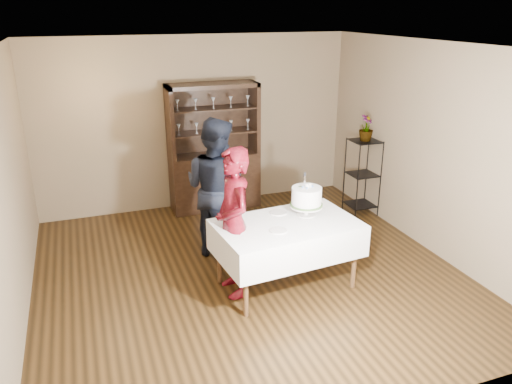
{
  "coord_description": "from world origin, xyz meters",
  "views": [
    {
      "loc": [
        -1.75,
        -5.12,
        3.08
      ],
      "look_at": [
        0.13,
        0.1,
        1.01
      ],
      "focal_mm": 35.0,
      "sensor_mm": 36.0,
      "label": 1
    }
  ],
  "objects_px": {
    "china_hutch": "(214,168)",
    "cake_table": "(287,238)",
    "woman": "(234,223)",
    "plant_etagere": "(362,174)",
    "man": "(216,188)",
    "cake": "(307,198)",
    "potted_plant": "(366,128)"
  },
  "relations": [
    {
      "from": "china_hutch",
      "to": "cake_table",
      "type": "relative_size",
      "value": 1.2
    },
    {
      "from": "woman",
      "to": "man",
      "type": "distance_m",
      "value": 1.02
    },
    {
      "from": "china_hutch",
      "to": "cake_table",
      "type": "bearing_deg",
      "value": -87.37
    },
    {
      "from": "china_hutch",
      "to": "potted_plant",
      "type": "bearing_deg",
      "value": -27.34
    },
    {
      "from": "plant_etagere",
      "to": "china_hutch",
      "type": "bearing_deg",
      "value": 153.17
    },
    {
      "from": "woman",
      "to": "cake_table",
      "type": "bearing_deg",
      "value": 80.4
    },
    {
      "from": "woman",
      "to": "potted_plant",
      "type": "xyz_separation_m",
      "value": [
        2.56,
        1.51,
        0.53
      ]
    },
    {
      "from": "china_hutch",
      "to": "plant_etagere",
      "type": "distance_m",
      "value": 2.33
    },
    {
      "from": "cake",
      "to": "potted_plant",
      "type": "xyz_separation_m",
      "value": [
        1.65,
        1.45,
        0.38
      ]
    },
    {
      "from": "plant_etagere",
      "to": "man",
      "type": "distance_m",
      "value": 2.55
    },
    {
      "from": "cake",
      "to": "potted_plant",
      "type": "height_order",
      "value": "potted_plant"
    },
    {
      "from": "cake_table",
      "to": "potted_plant",
      "type": "distance_m",
      "value": 2.63
    },
    {
      "from": "cake_table",
      "to": "cake",
      "type": "height_order",
      "value": "cake"
    },
    {
      "from": "china_hutch",
      "to": "man",
      "type": "relative_size",
      "value": 1.1
    },
    {
      "from": "cake_table",
      "to": "china_hutch",
      "type": "bearing_deg",
      "value": 92.63
    },
    {
      "from": "cake_table",
      "to": "plant_etagere",
      "type": "bearing_deg",
      "value": 39.33
    },
    {
      "from": "cake_table",
      "to": "woman",
      "type": "xyz_separation_m",
      "value": [
        -0.61,
        0.08,
        0.25
      ]
    },
    {
      "from": "cake",
      "to": "potted_plant",
      "type": "distance_m",
      "value": 2.23
    },
    {
      "from": "china_hutch",
      "to": "woman",
      "type": "xyz_separation_m",
      "value": [
        -0.48,
        -2.58,
        0.19
      ]
    },
    {
      "from": "plant_etagere",
      "to": "man",
      "type": "bearing_deg",
      "value": -168.3
    },
    {
      "from": "plant_etagere",
      "to": "potted_plant",
      "type": "relative_size",
      "value": 3.05
    },
    {
      "from": "plant_etagere",
      "to": "cake",
      "type": "relative_size",
      "value": 2.24
    },
    {
      "from": "cake_table",
      "to": "potted_plant",
      "type": "relative_size",
      "value": 4.25
    },
    {
      "from": "plant_etagere",
      "to": "cake_table",
      "type": "bearing_deg",
      "value": -140.67
    },
    {
      "from": "potted_plant",
      "to": "plant_etagere",
      "type": "bearing_deg",
      "value": 63.71
    },
    {
      "from": "man",
      "to": "woman",
      "type": "bearing_deg",
      "value": 135.22
    },
    {
      "from": "potted_plant",
      "to": "woman",
      "type": "bearing_deg",
      "value": -149.43
    },
    {
      "from": "cake_table",
      "to": "cake",
      "type": "bearing_deg",
      "value": 24.23
    },
    {
      "from": "china_hutch",
      "to": "cake",
      "type": "relative_size",
      "value": 3.73
    },
    {
      "from": "cake_table",
      "to": "man",
      "type": "xyz_separation_m",
      "value": [
        -0.52,
        1.09,
        0.3
      ]
    },
    {
      "from": "cake_table",
      "to": "man",
      "type": "bearing_deg",
      "value": 115.61
    },
    {
      "from": "cake_table",
      "to": "cake",
      "type": "distance_m",
      "value": 0.52
    }
  ]
}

